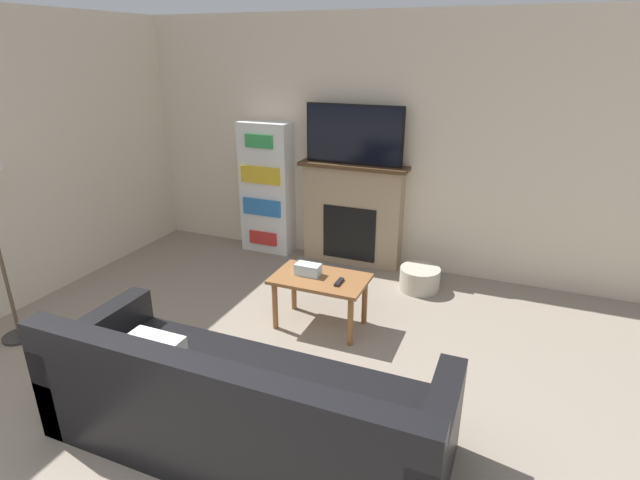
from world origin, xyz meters
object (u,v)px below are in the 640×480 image
(bookshelf, at_px, (267,189))
(storage_basket, at_px, (420,279))
(fireplace, at_px, (353,214))
(coffee_table, at_px, (320,285))
(couch, at_px, (241,410))
(tv, at_px, (354,135))

(bookshelf, bearing_deg, storage_basket, -10.99)
(fireplace, bearing_deg, storage_basket, -24.57)
(bookshelf, xyz_separation_m, storage_basket, (1.95, -0.38, -0.66))
(coffee_table, xyz_separation_m, bookshelf, (-1.28, 1.44, 0.38))
(couch, height_order, coffee_table, couch)
(fireplace, relative_size, storage_basket, 2.97)
(tv, xyz_separation_m, bookshelf, (-1.07, -0.00, -0.70))
(couch, xyz_separation_m, coffee_table, (-0.11, 1.53, 0.12))
(bookshelf, distance_m, storage_basket, 2.10)
(fireplace, height_order, coffee_table, fireplace)
(tv, distance_m, couch, 3.22)
(fireplace, bearing_deg, coffee_table, -81.91)
(tv, bearing_deg, fireplace, 90.00)
(fireplace, relative_size, coffee_table, 1.48)
(fireplace, bearing_deg, couch, -83.93)
(storage_basket, bearing_deg, fireplace, 155.43)
(bookshelf, bearing_deg, fireplace, 1.19)
(tv, height_order, storage_basket, tv)
(fireplace, distance_m, storage_basket, 1.07)
(couch, xyz_separation_m, bookshelf, (-1.39, 2.97, 0.50))
(fireplace, distance_m, tv, 0.89)
(couch, xyz_separation_m, storage_basket, (0.56, 2.59, -0.16))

